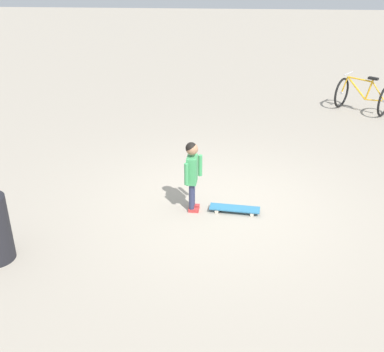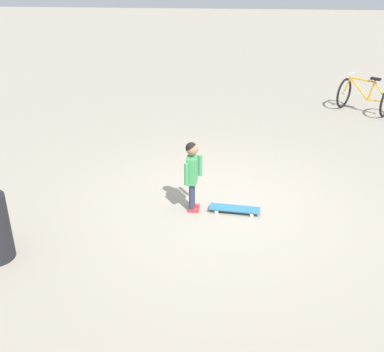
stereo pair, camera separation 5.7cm
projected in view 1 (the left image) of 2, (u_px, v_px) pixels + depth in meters
The scene contains 4 objects.
ground_plane at pixel (220, 205), 7.02m from camera, with size 50.00×50.00×0.00m, color #9E9384.
child_person at pixel (192, 169), 6.60m from camera, with size 0.24×0.36×1.06m.
skateboard at pixel (235, 209), 6.79m from camera, with size 0.74×0.27×0.07m.
bicycle_mid at pixel (362, 96), 10.84m from camera, with size 1.28×1.21×0.85m.
Camera 1 is at (-0.00, -6.13, 3.47)m, focal length 43.83 mm.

